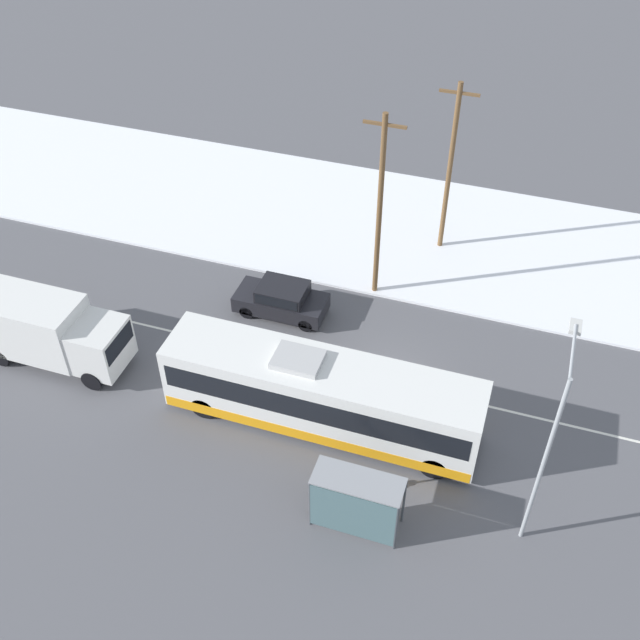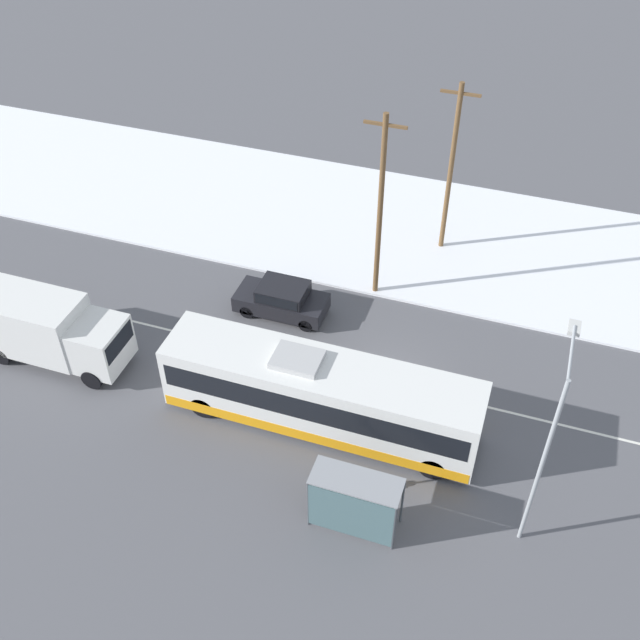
{
  "view_description": "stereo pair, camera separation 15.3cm",
  "coord_description": "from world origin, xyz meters",
  "px_view_note": "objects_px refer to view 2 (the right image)",
  "views": [
    {
      "loc": [
        4.17,
        -21.1,
        22.41
      ],
      "look_at": [
        -3.29,
        1.3,
        1.4
      ],
      "focal_mm": 42.0,
      "sensor_mm": 36.0,
      "label": 1
    },
    {
      "loc": [
        4.31,
        -21.05,
        22.41
      ],
      "look_at": [
        -3.29,
        1.3,
        1.4
      ],
      "focal_mm": 42.0,
      "sensor_mm": 36.0,
      "label": 2
    }
  ],
  "objects_px": {
    "box_truck": "(44,327)",
    "streetlamp": "(550,432)",
    "city_bus": "(321,394)",
    "bus_shelter": "(353,500)",
    "utility_pole_roadside": "(380,207)",
    "sedan_car": "(282,298)",
    "utility_pole_snowlot": "(451,168)",
    "pedestrian_at_stop": "(335,479)"
  },
  "relations": [
    {
      "from": "streetlamp",
      "to": "utility_pole_roadside",
      "type": "distance_m",
      "value": 13.3
    },
    {
      "from": "pedestrian_at_stop",
      "to": "utility_pole_roadside",
      "type": "bearing_deg",
      "value": 98.57
    },
    {
      "from": "sedan_car",
      "to": "streetlamp",
      "type": "bearing_deg",
      "value": 146.82
    },
    {
      "from": "box_truck",
      "to": "sedan_car",
      "type": "xyz_separation_m",
      "value": [
        8.29,
        5.81,
        -0.83
      ]
    },
    {
      "from": "pedestrian_at_stop",
      "to": "utility_pole_roadside",
      "type": "height_order",
      "value": "utility_pole_roadside"
    },
    {
      "from": "bus_shelter",
      "to": "pedestrian_at_stop",
      "type": "bearing_deg",
      "value": 130.94
    },
    {
      "from": "city_bus",
      "to": "bus_shelter",
      "type": "height_order",
      "value": "city_bus"
    },
    {
      "from": "pedestrian_at_stop",
      "to": "utility_pole_roadside",
      "type": "distance_m",
      "value": 12.19
    },
    {
      "from": "box_truck",
      "to": "sedan_car",
      "type": "distance_m",
      "value": 10.15
    },
    {
      "from": "utility_pole_roadside",
      "to": "utility_pole_snowlot",
      "type": "distance_m",
      "value": 5.01
    },
    {
      "from": "utility_pole_roadside",
      "to": "utility_pole_snowlot",
      "type": "relative_size",
      "value": 1.04
    },
    {
      "from": "utility_pole_roadside",
      "to": "utility_pole_snowlot",
      "type": "bearing_deg",
      "value": 64.1
    },
    {
      "from": "bus_shelter",
      "to": "utility_pole_snowlot",
      "type": "relative_size",
      "value": 0.35
    },
    {
      "from": "streetlamp",
      "to": "utility_pole_roadside",
      "type": "xyz_separation_m",
      "value": [
        -8.18,
        10.48,
        -0.13
      ]
    },
    {
      "from": "bus_shelter",
      "to": "box_truck",
      "type": "bearing_deg",
      "value": 164.63
    },
    {
      "from": "utility_pole_roadside",
      "to": "utility_pole_snowlot",
      "type": "xyz_separation_m",
      "value": [
        2.19,
        4.5,
        -0.17
      ]
    },
    {
      "from": "streetlamp",
      "to": "utility_pole_snowlot",
      "type": "bearing_deg",
      "value": 111.79
    },
    {
      "from": "city_bus",
      "to": "utility_pole_roadside",
      "type": "height_order",
      "value": "utility_pole_roadside"
    },
    {
      "from": "box_truck",
      "to": "bus_shelter",
      "type": "bearing_deg",
      "value": -15.37
    },
    {
      "from": "pedestrian_at_stop",
      "to": "bus_shelter",
      "type": "bearing_deg",
      "value": -49.06
    },
    {
      "from": "city_bus",
      "to": "bus_shelter",
      "type": "relative_size",
      "value": 3.98
    },
    {
      "from": "bus_shelter",
      "to": "utility_pole_roadside",
      "type": "distance_m",
      "value": 13.24
    },
    {
      "from": "box_truck",
      "to": "streetlamp",
      "type": "height_order",
      "value": "streetlamp"
    },
    {
      "from": "utility_pole_roadside",
      "to": "box_truck",
      "type": "bearing_deg",
      "value": -144.12
    },
    {
      "from": "city_bus",
      "to": "utility_pole_roadside",
      "type": "distance_m",
      "value": 8.96
    },
    {
      "from": "city_bus",
      "to": "pedestrian_at_stop",
      "type": "bearing_deg",
      "value": -62.71
    },
    {
      "from": "sedan_car",
      "to": "pedestrian_at_stop",
      "type": "height_order",
      "value": "pedestrian_at_stop"
    },
    {
      "from": "box_truck",
      "to": "streetlamp",
      "type": "xyz_separation_m",
      "value": [
        20.05,
        -1.89,
        3.17
      ]
    },
    {
      "from": "utility_pole_snowlot",
      "to": "bus_shelter",
      "type": "bearing_deg",
      "value": -88.25
    },
    {
      "from": "city_bus",
      "to": "streetlamp",
      "type": "relative_size",
      "value": 1.58
    },
    {
      "from": "box_truck",
      "to": "utility_pole_roadside",
      "type": "height_order",
      "value": "utility_pole_roadside"
    },
    {
      "from": "box_truck",
      "to": "utility_pole_roadside",
      "type": "bearing_deg",
      "value": 35.88
    },
    {
      "from": "city_bus",
      "to": "sedan_car",
      "type": "xyz_separation_m",
      "value": [
        -3.74,
        5.62,
        -0.75
      ]
    },
    {
      "from": "box_truck",
      "to": "pedestrian_at_stop",
      "type": "distance_m",
      "value": 13.92
    },
    {
      "from": "city_bus",
      "to": "box_truck",
      "type": "bearing_deg",
      "value": -179.09
    },
    {
      "from": "sedan_car",
      "to": "streetlamp",
      "type": "height_order",
      "value": "streetlamp"
    },
    {
      "from": "bus_shelter",
      "to": "streetlamp",
      "type": "xyz_separation_m",
      "value": [
        5.47,
        2.12,
        3.17
      ]
    },
    {
      "from": "box_truck",
      "to": "utility_pole_snowlot",
      "type": "xyz_separation_m",
      "value": [
        14.06,
        13.09,
        2.87
      ]
    },
    {
      "from": "bus_shelter",
      "to": "streetlamp",
      "type": "height_order",
      "value": "streetlamp"
    },
    {
      "from": "city_bus",
      "to": "sedan_car",
      "type": "relative_size",
      "value": 2.95
    },
    {
      "from": "bus_shelter",
      "to": "utility_pole_roadside",
      "type": "xyz_separation_m",
      "value": [
        -2.71,
        12.6,
        3.04
      ]
    },
    {
      "from": "sedan_car",
      "to": "utility_pole_snowlot",
      "type": "relative_size",
      "value": 0.47
    }
  ]
}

